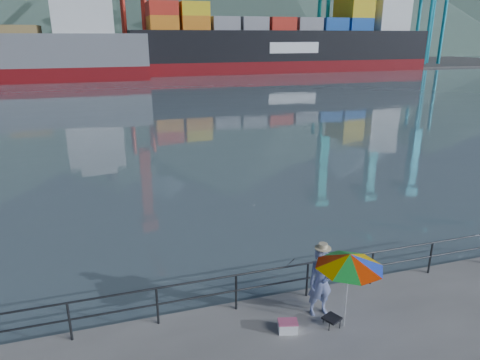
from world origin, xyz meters
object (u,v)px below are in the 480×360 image
at_px(cooler_bag, 288,327).
at_px(container_ship, 292,40).
at_px(beach_umbrella, 350,261).
at_px(fisherman, 321,282).

distance_m(cooler_bag, container_ship, 82.24).
bearing_deg(cooler_bag, beach_umbrella, 6.24).
xyz_separation_m(fisherman, container_ship, (31.99, 74.65, 4.92)).
relative_size(cooler_bag, container_ship, 0.01).
bearing_deg(cooler_bag, container_ship, 81.00).
relative_size(beach_umbrella, container_ship, 0.03).
bearing_deg(beach_umbrella, cooler_bag, 171.50).
distance_m(fisherman, beach_umbrella, 1.16).
bearing_deg(fisherman, container_ship, 68.15).
bearing_deg(cooler_bag, fisherman, 37.78).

